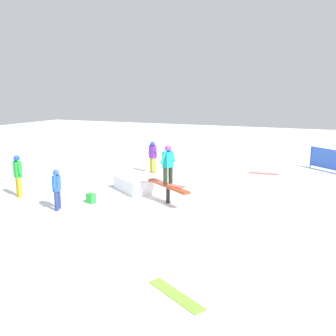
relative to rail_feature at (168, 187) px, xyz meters
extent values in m
plane|color=white|center=(0.00, 0.00, -0.56)|extent=(60.00, 60.00, 0.00)
cylinder|color=black|center=(0.00, 0.00, -0.27)|extent=(0.14, 0.14, 0.58)
cube|color=#A53F1E|center=(0.00, 0.00, 0.06)|extent=(2.10, 1.55, 0.08)
cube|color=white|center=(-1.71, 1.15, -0.30)|extent=(2.33, 2.25, 0.53)
cube|color=#F5644E|center=(0.00, 0.00, 0.11)|extent=(1.42, 0.67, 0.03)
cylinder|color=#242E1E|center=(-0.04, -0.13, 0.43)|extent=(0.15, 0.15, 0.59)
cylinder|color=#242E1E|center=(0.04, 0.13, 0.43)|extent=(0.15, 0.15, 0.59)
cube|color=teal|center=(0.00, 0.00, 1.00)|extent=(0.31, 0.41, 0.55)
cylinder|color=teal|center=(-0.07, -0.21, 1.12)|extent=(0.18, 0.33, 0.50)
cylinder|color=teal|center=(0.07, 0.21, 1.12)|extent=(0.18, 0.33, 0.50)
sphere|color=purple|center=(0.00, 0.00, 1.38)|extent=(0.23, 0.23, 0.23)
cylinder|color=navy|center=(-3.11, -2.05, -0.24)|extent=(0.13, 0.13, 0.65)
cylinder|color=navy|center=(-3.02, -2.28, -0.24)|extent=(0.13, 0.13, 0.65)
cube|color=blue|center=(-3.06, -2.16, 0.34)|extent=(0.30, 0.37, 0.52)
cylinder|color=blue|center=(-3.14, -1.98, 0.46)|extent=(0.15, 0.21, 0.46)
cylinder|color=blue|center=(-2.99, -2.35, 0.46)|extent=(0.15, 0.21, 0.46)
sphere|color=blue|center=(-3.06, -2.16, 0.70)|extent=(0.20, 0.20, 0.20)
cylinder|color=gold|center=(-5.52, -1.45, -0.18)|extent=(0.15, 0.15, 0.76)
cylinder|color=gold|center=(-5.28, -1.58, -0.18)|extent=(0.15, 0.15, 0.76)
cube|color=green|center=(-5.40, -1.51, 0.49)|extent=(0.41, 0.36, 0.59)
cylinder|color=green|center=(-5.59, -1.41, 0.62)|extent=(0.22, 0.17, 0.52)
cylinder|color=green|center=(-5.20, -1.62, 0.62)|extent=(0.22, 0.17, 0.52)
sphere|color=blue|center=(-5.40, -1.51, 0.90)|extent=(0.23, 0.23, 0.23)
cylinder|color=gold|center=(-2.79, 4.34, -0.20)|extent=(0.15, 0.15, 0.73)
cylinder|color=gold|center=(-2.55, 4.23, -0.20)|extent=(0.15, 0.15, 0.73)
cube|color=purple|center=(-2.67, 4.29, 0.45)|extent=(0.41, 0.34, 0.58)
cylinder|color=purple|center=(-2.87, 4.38, 0.58)|extent=(0.23, 0.17, 0.51)
cylinder|color=purple|center=(-2.47, 4.20, 0.58)|extent=(0.23, 0.17, 0.51)
sphere|color=blue|center=(-2.67, 4.29, 0.85)|extent=(0.22, 0.22, 0.22)
cube|color=white|center=(-2.02, -5.05, -0.55)|extent=(0.76, 1.25, 0.02)
cube|color=#F35E55|center=(2.29, 6.19, -0.55)|extent=(1.42, 0.41, 0.02)
cube|color=#90CE3D|center=(2.59, -5.55, -0.55)|extent=(1.41, 0.97, 0.02)
cube|color=green|center=(-2.50, -1.09, -0.39)|extent=(0.34, 0.28, 0.34)
cylinder|color=blue|center=(4.24, 8.80, -0.01)|extent=(0.06, 0.06, 1.10)
camera|label=1|loc=(5.09, -11.64, 3.31)|focal=40.00mm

